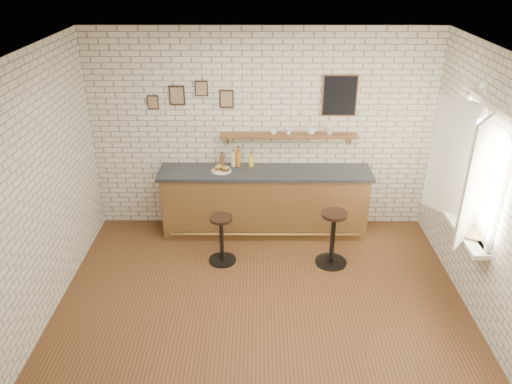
% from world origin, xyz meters
% --- Properties ---
extents(ground, '(5.00, 5.00, 0.00)m').
position_xyz_m(ground, '(0.00, 0.00, 0.00)').
color(ground, brown).
rests_on(ground, ground).
extents(bar_counter, '(3.10, 0.65, 1.01)m').
position_xyz_m(bar_counter, '(0.05, 1.70, 0.51)').
color(bar_counter, brown).
rests_on(bar_counter, ground).
extents(sandwich_plate, '(0.28, 0.28, 0.01)m').
position_xyz_m(sandwich_plate, '(-0.58, 1.68, 1.02)').
color(sandwich_plate, white).
rests_on(sandwich_plate, bar_counter).
extents(ciabatta_sandwich, '(0.24, 0.16, 0.08)m').
position_xyz_m(ciabatta_sandwich, '(-0.57, 1.68, 1.06)').
color(ciabatta_sandwich, tan).
rests_on(ciabatta_sandwich, sandwich_plate).
extents(potato_chips, '(0.25, 0.18, 0.00)m').
position_xyz_m(potato_chips, '(-0.60, 1.68, 1.02)').
color(potato_chips, '#C48B45').
rests_on(potato_chips, sandwich_plate).
extents(bitters_bottle_brown, '(0.07, 0.07, 0.23)m').
position_xyz_m(bitters_bottle_brown, '(-0.58, 1.87, 1.10)').
color(bitters_bottle_brown, brown).
rests_on(bitters_bottle_brown, bar_counter).
extents(bitters_bottle_white, '(0.07, 0.07, 0.25)m').
position_xyz_m(bitters_bottle_white, '(-0.42, 1.87, 1.11)').
color(bitters_bottle_white, beige).
rests_on(bitters_bottle_white, bar_counter).
extents(bitters_bottle_amber, '(0.07, 0.07, 0.31)m').
position_xyz_m(bitters_bottle_amber, '(-0.35, 1.87, 1.14)').
color(bitters_bottle_amber, '#AF641C').
rests_on(bitters_bottle_amber, bar_counter).
extents(condiment_bottle_yellow, '(0.07, 0.07, 0.21)m').
position_xyz_m(condiment_bottle_yellow, '(-0.15, 1.87, 1.10)').
color(condiment_bottle_yellow, yellow).
rests_on(condiment_bottle_yellow, bar_counter).
extents(bar_stool_left, '(0.39, 0.39, 0.70)m').
position_xyz_m(bar_stool_left, '(-0.55, 0.88, 0.37)').
color(bar_stool_left, black).
rests_on(bar_stool_left, ground).
extents(bar_stool_right, '(0.44, 0.44, 0.79)m').
position_xyz_m(bar_stool_right, '(0.96, 0.84, 0.42)').
color(bar_stool_right, black).
rests_on(bar_stool_right, ground).
extents(wall_shelf, '(2.00, 0.18, 0.18)m').
position_xyz_m(wall_shelf, '(0.40, 1.90, 1.48)').
color(wall_shelf, brown).
rests_on(wall_shelf, ground).
extents(shelf_cup_a, '(0.15, 0.15, 0.09)m').
position_xyz_m(shelf_cup_a, '(0.17, 1.90, 1.54)').
color(shelf_cup_a, white).
rests_on(shelf_cup_a, wall_shelf).
extents(shelf_cup_b, '(0.13, 0.13, 0.09)m').
position_xyz_m(shelf_cup_b, '(0.39, 1.90, 1.54)').
color(shelf_cup_b, white).
rests_on(shelf_cup_b, wall_shelf).
extents(shelf_cup_c, '(0.15, 0.15, 0.10)m').
position_xyz_m(shelf_cup_c, '(0.72, 1.90, 1.55)').
color(shelf_cup_c, white).
rests_on(shelf_cup_c, wall_shelf).
extents(shelf_cup_d, '(0.13, 0.13, 0.10)m').
position_xyz_m(shelf_cup_d, '(0.98, 1.90, 1.55)').
color(shelf_cup_d, white).
rests_on(shelf_cup_d, wall_shelf).
extents(back_wall_decor, '(2.96, 0.02, 0.56)m').
position_xyz_m(back_wall_decor, '(0.23, 1.98, 2.05)').
color(back_wall_decor, black).
rests_on(back_wall_decor, ground).
extents(window_sill, '(0.20, 1.35, 0.06)m').
position_xyz_m(window_sill, '(2.40, 0.30, 0.90)').
color(window_sill, white).
rests_on(window_sill, ground).
extents(casement_window, '(0.40, 1.30, 1.56)m').
position_xyz_m(casement_window, '(2.36, 0.30, 1.65)').
color(casement_window, white).
rests_on(casement_window, ground).
extents(book_lower, '(0.20, 0.23, 0.02)m').
position_xyz_m(book_lower, '(2.38, 0.07, 0.94)').
color(book_lower, tan).
rests_on(book_lower, window_sill).
extents(book_upper, '(0.26, 0.29, 0.02)m').
position_xyz_m(book_upper, '(2.38, 0.05, 0.96)').
color(book_upper, tan).
rests_on(book_upper, book_lower).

